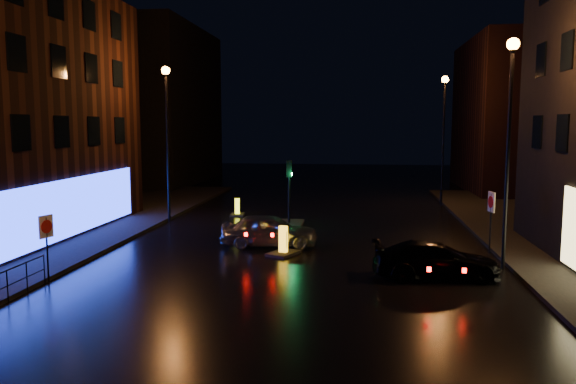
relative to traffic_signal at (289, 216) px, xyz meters
name	(u,v)px	position (x,y,z in m)	size (l,w,h in m)	color
ground	(270,313)	(1.20, -14.00, -0.50)	(120.00, 120.00, 0.00)	black
building_far_left	(158,106)	(-14.80, 21.00, 6.50)	(8.00, 16.00, 14.00)	black
building_far_right	(518,116)	(16.20, 18.00, 5.50)	(8.00, 14.00, 12.00)	black
street_lamp_lfar	(167,120)	(-6.60, 0.00, 5.06)	(0.44, 0.44, 8.37)	black
street_lamp_rnear	(510,118)	(9.00, -8.00, 5.06)	(0.44, 0.44, 8.37)	black
street_lamp_rfar	(444,120)	(9.00, 8.00, 5.06)	(0.44, 0.44, 8.37)	black
traffic_signal	(289,216)	(0.00, 0.00, 0.00)	(1.40, 2.40, 3.45)	black
silver_hatchback	(269,230)	(-0.22, -5.35, 0.21)	(1.69, 4.20, 1.43)	#96999D
dark_sedan	(436,260)	(6.35, -9.66, 0.13)	(1.77, 4.36, 1.27)	black
bollard_near	(283,248)	(0.61, -6.85, -0.24)	(1.40, 1.62, 1.20)	black
bollard_far	(237,212)	(-3.41, 2.72, -0.28)	(0.89, 1.23, 1.01)	black
road_sign_left	(46,232)	(-6.70, -11.93, 1.23)	(0.21, 0.55, 2.32)	black
road_sign_right	(491,207)	(9.10, -5.38, 1.41)	(0.17, 0.62, 2.56)	black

